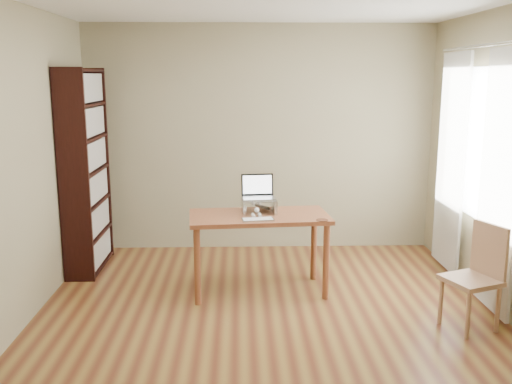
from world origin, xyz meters
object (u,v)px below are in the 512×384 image
Objects in this scene: bookshelf at (86,171)px; cat at (255,205)px; desk at (259,226)px; keyboard at (258,220)px; laptop at (259,192)px; chair at (479,274)px.

bookshelf reaches higher than cat.
keyboard is at bearing -100.00° from desk.
bookshelf reaches higher than keyboard.
keyboard is 0.34m from cat.
laptop is (1.78, -0.60, -0.11)m from bookshelf.
laptop is 0.13m from cat.
bookshelf is 1.88m from laptop.
desk is at bearing 132.04° from chair.
laptop is 2.06m from chair.
desk is at bearing -75.84° from cat.
desk is at bearing 76.37° from keyboard.
desk is 0.32m from laptop.
laptop is 0.40m from keyboard.
laptop is at bearing 27.01° from cat.
laptop reaches higher than cat.
laptop reaches higher than chair.
keyboard is at bearing -28.60° from bookshelf.
desk is 0.21m from cat.
chair is (1.76, -0.64, -0.30)m from keyboard.
bookshelf is 1.86m from cat.
chair is at bearing -24.46° from bookshelf.
chair reaches higher than keyboard.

